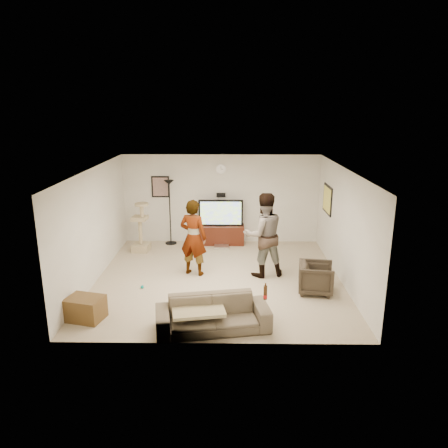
{
  "coord_description": "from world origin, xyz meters",
  "views": [
    {
      "loc": [
        0.25,
        -9.04,
        3.83
      ],
      "look_at": [
        0.12,
        0.2,
        1.23
      ],
      "focal_mm": 34.23,
      "sensor_mm": 36.0,
      "label": 1
    }
  ],
  "objects_px": {
    "tv_stand": "(221,235)",
    "person_left": "(193,238)",
    "tv": "(221,213)",
    "armchair": "(316,278)",
    "person_right": "(264,235)",
    "beer_bottle": "(265,293)",
    "floor_lamp": "(170,213)",
    "side_table": "(85,308)",
    "sofa": "(213,314)",
    "cat_tree": "(140,227)"
  },
  "relations": [
    {
      "from": "cat_tree",
      "to": "floor_lamp",
      "type": "bearing_deg",
      "value": 42.62
    },
    {
      "from": "person_left",
      "to": "side_table",
      "type": "height_order",
      "value": "person_left"
    },
    {
      "from": "sofa",
      "to": "beer_bottle",
      "type": "relative_size",
      "value": 7.91
    },
    {
      "from": "beer_bottle",
      "to": "side_table",
      "type": "relative_size",
      "value": 0.39
    },
    {
      "from": "floor_lamp",
      "to": "cat_tree",
      "type": "distance_m",
      "value": 1.0
    },
    {
      "from": "person_left",
      "to": "person_right",
      "type": "height_order",
      "value": "person_right"
    },
    {
      "from": "floor_lamp",
      "to": "tv_stand",
      "type": "bearing_deg",
      "value": -0.37
    },
    {
      "from": "cat_tree",
      "to": "armchair",
      "type": "height_order",
      "value": "cat_tree"
    },
    {
      "from": "tv",
      "to": "cat_tree",
      "type": "relative_size",
      "value": 0.92
    },
    {
      "from": "tv_stand",
      "to": "person_left",
      "type": "relative_size",
      "value": 0.73
    },
    {
      "from": "beer_bottle",
      "to": "armchair",
      "type": "bearing_deg",
      "value": 52.62
    },
    {
      "from": "person_left",
      "to": "side_table",
      "type": "distance_m",
      "value": 2.94
    },
    {
      "from": "tv_stand",
      "to": "tv",
      "type": "xyz_separation_m",
      "value": [
        0.0,
        0.0,
        0.64
      ]
    },
    {
      "from": "cat_tree",
      "to": "person_right",
      "type": "relative_size",
      "value": 0.69
    },
    {
      "from": "person_right",
      "to": "sofa",
      "type": "relative_size",
      "value": 0.98
    },
    {
      "from": "cat_tree",
      "to": "beer_bottle",
      "type": "xyz_separation_m",
      "value": [
        3.01,
        -4.13,
        0.03
      ]
    },
    {
      "from": "beer_bottle",
      "to": "floor_lamp",
      "type": "bearing_deg",
      "value": 115.6
    },
    {
      "from": "person_left",
      "to": "side_table",
      "type": "bearing_deg",
      "value": 70.64
    },
    {
      "from": "person_left",
      "to": "floor_lamp",
      "type": "bearing_deg",
      "value": -49.49
    },
    {
      "from": "person_right",
      "to": "beer_bottle",
      "type": "bearing_deg",
      "value": 72.13
    },
    {
      "from": "floor_lamp",
      "to": "armchair",
      "type": "xyz_separation_m",
      "value": [
        3.49,
        -3.23,
        -0.58
      ]
    },
    {
      "from": "floor_lamp",
      "to": "armchair",
      "type": "height_order",
      "value": "floor_lamp"
    },
    {
      "from": "floor_lamp",
      "to": "person_left",
      "type": "xyz_separation_m",
      "value": [
        0.84,
        -2.25,
        -0.02
      ]
    },
    {
      "from": "tv_stand",
      "to": "sofa",
      "type": "relative_size",
      "value": 0.66
    },
    {
      "from": "sofa",
      "to": "beer_bottle",
      "type": "xyz_separation_m",
      "value": [
        0.91,
        0.0,
        0.41
      ]
    },
    {
      "from": "tv_stand",
      "to": "cat_tree",
      "type": "bearing_deg",
      "value": -163.09
    },
    {
      "from": "tv",
      "to": "armchair",
      "type": "xyz_separation_m",
      "value": [
        2.07,
        -3.22,
        -0.59
      ]
    },
    {
      "from": "cat_tree",
      "to": "beer_bottle",
      "type": "height_order",
      "value": "cat_tree"
    },
    {
      "from": "floor_lamp",
      "to": "person_right",
      "type": "xyz_separation_m",
      "value": [
        2.45,
        -2.29,
        0.07
      ]
    },
    {
      "from": "sofa",
      "to": "armchair",
      "type": "relative_size",
      "value": 2.79
    },
    {
      "from": "sofa",
      "to": "beer_bottle",
      "type": "bearing_deg",
      "value": -10.0
    },
    {
      "from": "sofa",
      "to": "tv_stand",
      "type": "bearing_deg",
      "value": 79.54
    },
    {
      "from": "person_left",
      "to": "sofa",
      "type": "distance_m",
      "value": 2.67
    },
    {
      "from": "floor_lamp",
      "to": "person_left",
      "type": "bearing_deg",
      "value": -69.46
    },
    {
      "from": "tv",
      "to": "beer_bottle",
      "type": "distance_m",
      "value": 4.86
    },
    {
      "from": "beer_bottle",
      "to": "side_table",
      "type": "xyz_separation_m",
      "value": [
        -3.27,
        0.32,
        -0.49
      ]
    },
    {
      "from": "person_right",
      "to": "armchair",
      "type": "distance_m",
      "value": 1.54
    },
    {
      "from": "floor_lamp",
      "to": "sofa",
      "type": "xyz_separation_m",
      "value": [
        1.39,
        -4.79,
        -0.62
      ]
    },
    {
      "from": "person_right",
      "to": "side_table",
      "type": "distance_m",
      "value": 4.12
    },
    {
      "from": "cat_tree",
      "to": "person_left",
      "type": "distance_m",
      "value": 2.24
    },
    {
      "from": "person_right",
      "to": "armchair",
      "type": "relative_size",
      "value": 2.75
    },
    {
      "from": "person_left",
      "to": "sofa",
      "type": "relative_size",
      "value": 0.9
    },
    {
      "from": "person_left",
      "to": "side_table",
      "type": "xyz_separation_m",
      "value": [
        -1.82,
        -2.22,
        -0.67
      ]
    },
    {
      "from": "person_left",
      "to": "beer_bottle",
      "type": "bearing_deg",
      "value": 139.72
    },
    {
      "from": "beer_bottle",
      "to": "armchair",
      "type": "distance_m",
      "value": 2.0
    },
    {
      "from": "armchair",
      "to": "person_left",
      "type": "bearing_deg",
      "value": 78.27
    },
    {
      "from": "person_left",
      "to": "tv_stand",
      "type": "bearing_deg",
      "value": -84.57
    },
    {
      "from": "floor_lamp",
      "to": "armchair",
      "type": "relative_size",
      "value": 2.56
    },
    {
      "from": "tv_stand",
      "to": "cat_tree",
      "type": "xyz_separation_m",
      "value": [
        -2.14,
        -0.65,
        0.4
      ]
    },
    {
      "from": "floor_lamp",
      "to": "person_left",
      "type": "relative_size",
      "value": 1.02
    }
  ]
}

